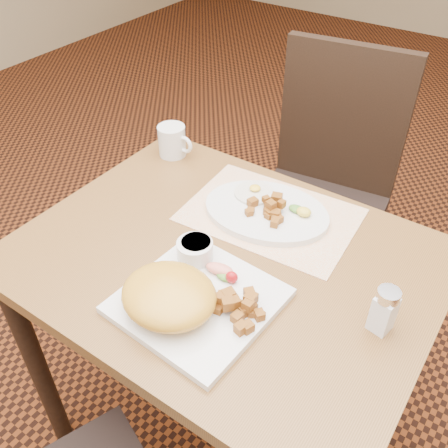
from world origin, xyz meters
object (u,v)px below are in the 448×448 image
(salt_shaker, at_px, (384,310))
(plate_square, at_px, (198,301))
(coffee_mug, at_px, (173,141))
(table, at_px, (225,289))
(chair_far, at_px, (325,181))
(plate_oval, at_px, (266,211))

(salt_shaker, bearing_deg, plate_square, -155.31)
(plate_square, xyz_separation_m, coffee_mug, (-0.39, 0.41, 0.04))
(plate_square, height_order, coffee_mug, coffee_mug)
(table, distance_m, chair_far, 0.69)
(plate_square, relative_size, coffee_mug, 2.56)
(plate_oval, distance_m, coffee_mug, 0.37)
(salt_shaker, xyz_separation_m, coffee_mug, (-0.71, 0.26, -0.01))
(chair_far, height_order, plate_square, chair_far)
(table, bearing_deg, plate_oval, 89.25)
(salt_shaker, distance_m, coffee_mug, 0.76)
(table, xyz_separation_m, coffee_mug, (-0.36, 0.26, 0.15))
(table, distance_m, plate_oval, 0.21)
(chair_far, xyz_separation_m, plate_oval, (0.06, -0.51, 0.22))
(table, xyz_separation_m, salt_shaker, (0.35, 0.00, 0.16))
(chair_far, bearing_deg, table, 86.96)
(chair_far, height_order, salt_shaker, chair_far)
(coffee_mug, bearing_deg, chair_far, 53.98)
(salt_shaker, bearing_deg, coffee_mug, 159.74)
(table, relative_size, chair_far, 0.93)
(salt_shaker, bearing_deg, plate_oval, 153.76)
(table, height_order, coffee_mug, coffee_mug)
(plate_oval, xyz_separation_m, coffee_mug, (-0.36, 0.09, 0.03))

